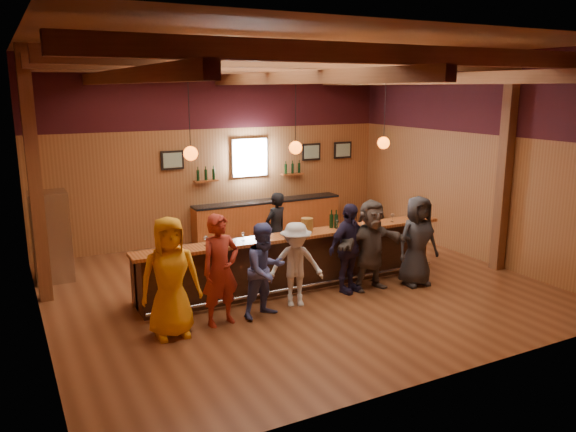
{
  "coord_description": "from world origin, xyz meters",
  "views": [
    {
      "loc": [
        -4.9,
        -9.09,
        3.77
      ],
      "look_at": [
        0.0,
        0.3,
        1.35
      ],
      "focal_mm": 35.0,
      "sensor_mm": 36.0,
      "label": 1
    }
  ],
  "objects_px": {
    "customer_redvest": "(220,270)",
    "customer_white": "(296,265)",
    "customer_brown": "(371,245)",
    "back_bar_cabinet": "(268,218)",
    "customer_navy": "(348,248)",
    "ice_bucket": "(307,225)",
    "stainless_fridge": "(51,236)",
    "bartender": "(276,230)",
    "bar_counter": "(292,259)",
    "bottle_a": "(336,221)",
    "customer_denim": "(265,270)",
    "customer_dark": "(417,241)",
    "customer_orange": "(170,277)"
  },
  "relations": [
    {
      "from": "customer_redvest",
      "to": "ice_bucket",
      "type": "bearing_deg",
      "value": 13.65
    },
    {
      "from": "customer_navy",
      "to": "customer_white",
      "type": "bearing_deg",
      "value": 171.33
    },
    {
      "from": "back_bar_cabinet",
      "to": "customer_white",
      "type": "relative_size",
      "value": 2.65
    },
    {
      "from": "bar_counter",
      "to": "stainless_fridge",
      "type": "xyz_separation_m",
      "value": [
        -4.12,
        2.45,
        0.38
      ]
    },
    {
      "from": "bartender",
      "to": "bar_counter",
      "type": "bearing_deg",
      "value": 56.83
    },
    {
      "from": "ice_bucket",
      "to": "customer_redvest",
      "type": "bearing_deg",
      "value": -156.94
    },
    {
      "from": "back_bar_cabinet",
      "to": "bottle_a",
      "type": "distance_m",
      "value": 3.93
    },
    {
      "from": "customer_denim",
      "to": "ice_bucket",
      "type": "height_order",
      "value": "customer_denim"
    },
    {
      "from": "customer_brown",
      "to": "customer_dark",
      "type": "height_order",
      "value": "customer_dark"
    },
    {
      "from": "customer_dark",
      "to": "customer_orange",
      "type": "bearing_deg",
      "value": -173.96
    },
    {
      "from": "customer_brown",
      "to": "bottle_a",
      "type": "bearing_deg",
      "value": 122.24
    },
    {
      "from": "customer_denim",
      "to": "stainless_fridge",
      "type": "bearing_deg",
      "value": 115.87
    },
    {
      "from": "customer_dark",
      "to": "customer_brown",
      "type": "bearing_deg",
      "value": 172.58
    },
    {
      "from": "stainless_fridge",
      "to": "customer_denim",
      "type": "xyz_separation_m",
      "value": [
        2.98,
        -3.62,
        -0.09
      ]
    },
    {
      "from": "back_bar_cabinet",
      "to": "customer_brown",
      "type": "xyz_separation_m",
      "value": [
        0.02,
        -4.48,
        0.4
      ]
    },
    {
      "from": "customer_redvest",
      "to": "bartender",
      "type": "relative_size",
      "value": 1.13
    },
    {
      "from": "back_bar_cabinet",
      "to": "customer_brown",
      "type": "height_order",
      "value": "customer_brown"
    },
    {
      "from": "bartender",
      "to": "customer_redvest",
      "type": "bearing_deg",
      "value": 25.11
    },
    {
      "from": "back_bar_cabinet",
      "to": "customer_navy",
      "type": "xyz_separation_m",
      "value": [
        -0.44,
        -4.41,
        0.38
      ]
    },
    {
      "from": "back_bar_cabinet",
      "to": "customer_white",
      "type": "bearing_deg",
      "value": -109.8
    },
    {
      "from": "customer_orange",
      "to": "ice_bucket",
      "type": "relative_size",
      "value": 7.48
    },
    {
      "from": "back_bar_cabinet",
      "to": "ice_bucket",
      "type": "height_order",
      "value": "ice_bucket"
    },
    {
      "from": "bottle_a",
      "to": "customer_white",
      "type": "bearing_deg",
      "value": -150.44
    },
    {
      "from": "ice_bucket",
      "to": "customer_white",
      "type": "bearing_deg",
      "value": -130.61
    },
    {
      "from": "back_bar_cabinet",
      "to": "customer_navy",
      "type": "distance_m",
      "value": 4.44
    },
    {
      "from": "customer_brown",
      "to": "bartender",
      "type": "xyz_separation_m",
      "value": [
        -0.97,
        2.1,
        -0.06
      ]
    },
    {
      "from": "back_bar_cabinet",
      "to": "ice_bucket",
      "type": "distance_m",
      "value": 4.01
    },
    {
      "from": "customer_navy",
      "to": "customer_brown",
      "type": "bearing_deg",
      "value": -25.2
    },
    {
      "from": "customer_brown",
      "to": "bartender",
      "type": "height_order",
      "value": "customer_brown"
    },
    {
      "from": "bar_counter",
      "to": "back_bar_cabinet",
      "type": "height_order",
      "value": "bar_counter"
    },
    {
      "from": "customer_white",
      "to": "customer_brown",
      "type": "xyz_separation_m",
      "value": [
        1.66,
        0.08,
        0.12
      ]
    },
    {
      "from": "bar_counter",
      "to": "customer_orange",
      "type": "height_order",
      "value": "customer_orange"
    },
    {
      "from": "bartender",
      "to": "stainless_fridge",
      "type": "bearing_deg",
      "value": -38.36
    },
    {
      "from": "customer_denim",
      "to": "ice_bucket",
      "type": "bearing_deg",
      "value": 21.66
    },
    {
      "from": "stainless_fridge",
      "to": "bottle_a",
      "type": "height_order",
      "value": "stainless_fridge"
    },
    {
      "from": "bar_counter",
      "to": "customer_white",
      "type": "bearing_deg",
      "value": -114.85
    },
    {
      "from": "customer_orange",
      "to": "bartender",
      "type": "bearing_deg",
      "value": 42.24
    },
    {
      "from": "stainless_fridge",
      "to": "bartender",
      "type": "bearing_deg",
      "value": -16.19
    },
    {
      "from": "bar_counter",
      "to": "customer_dark",
      "type": "xyz_separation_m",
      "value": [
        2.15,
        -1.12,
        0.36
      ]
    },
    {
      "from": "bar_counter",
      "to": "customer_orange",
      "type": "distance_m",
      "value": 3.03
    },
    {
      "from": "bar_counter",
      "to": "ice_bucket",
      "type": "xyz_separation_m",
      "value": [
        0.19,
        -0.24,
        0.72
      ]
    },
    {
      "from": "back_bar_cabinet",
      "to": "stainless_fridge",
      "type": "distance_m",
      "value": 5.43
    },
    {
      "from": "customer_navy",
      "to": "customer_denim",
      "type": "bearing_deg",
      "value": 174.0
    },
    {
      "from": "customer_white",
      "to": "bartender",
      "type": "xyz_separation_m",
      "value": [
        0.69,
        2.18,
        0.05
      ]
    },
    {
      "from": "back_bar_cabinet",
      "to": "customer_orange",
      "type": "relative_size",
      "value": 2.11
    },
    {
      "from": "customer_redvest",
      "to": "customer_white",
      "type": "xyz_separation_m",
      "value": [
        1.45,
        0.13,
        -0.16
      ]
    },
    {
      "from": "stainless_fridge",
      "to": "back_bar_cabinet",
      "type": "bearing_deg",
      "value": 11.93
    },
    {
      "from": "back_bar_cabinet",
      "to": "customer_orange",
      "type": "bearing_deg",
      "value": -129.52
    },
    {
      "from": "bar_counter",
      "to": "customer_dark",
      "type": "relative_size",
      "value": 3.57
    },
    {
      "from": "customer_redvest",
      "to": "bartender",
      "type": "height_order",
      "value": "customer_redvest"
    }
  ]
}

